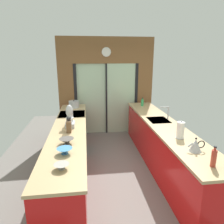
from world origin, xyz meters
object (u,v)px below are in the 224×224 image
Objects in this scene: knife_block at (69,126)px; paper_towel_roll at (180,130)px; oven_range at (73,133)px; mixing_bowl_mid at (65,151)px; mixing_bowl_far at (67,141)px; stock_pot at (74,104)px; soap_bottle_far at (142,103)px; kettle at (196,145)px; soap_bottle_near at (214,158)px; stand_mixer at (70,118)px; mixing_bowl_near at (62,166)px.

paper_towel_roll is (1.78, -0.51, 0.03)m from knife_block.
oven_range is 4.37× the size of mixing_bowl_mid.
mixing_bowl_far is 1.78m from paper_towel_roll.
paper_towel_roll is at bearing -16.08° from knife_block.
soap_bottle_far is at bearing -1.76° from stock_pot.
paper_towel_roll reaches higher than oven_range.
knife_block is 1.06× the size of kettle.
soap_bottle_near reaches higher than mixing_bowl_far.
stock_pot is 3.64m from soap_bottle_near.
stock_pot is 1.04× the size of kettle.
soap_bottle_far reaches higher than mixing_bowl_mid.
stand_mixer reaches higher than stock_pot.
knife_block is 1.23× the size of soap_bottle_far.
kettle is (1.78, -0.15, 0.04)m from mixing_bowl_mid.
mixing_bowl_mid is at bearing -90.00° from knife_block.
stock_pot is at bearing 90.00° from mixing_bowl_near.
mixing_bowl_near reaches higher than oven_range.
knife_block is at bearing -89.10° from oven_range.
mixing_bowl_mid reaches higher than mixing_bowl_near.
mixing_bowl_far is at bearing -90.00° from knife_block.
stand_mixer is at bearing -88.81° from oven_range.
stand_mixer is (-0.00, 0.29, 0.06)m from knife_block.
stock_pot is (0.00, 2.62, 0.04)m from mixing_bowl_mid.
soap_bottle_far is (-0.00, 2.71, 0.00)m from kettle.
soap_bottle_far is (1.80, 0.55, 0.56)m from oven_range.
soap_bottle_far is (-0.00, 3.12, -0.02)m from soap_bottle_near.
mixing_bowl_mid is at bearing -90.00° from stand_mixer.
soap_bottle_far reaches higher than stock_pot.
soap_bottle_far is at bearing 16.96° from oven_range.
mixing_bowl_mid is 0.96× the size of soap_bottle_far.
stand_mixer is (0.00, 1.52, 0.13)m from mixing_bowl_near.
stand_mixer is (0.00, 0.80, 0.11)m from mixing_bowl_far.
mixing_bowl_mid reaches higher than oven_range.
oven_range is at bearing -163.04° from soap_bottle_far.
knife_block is 2.04m from kettle.
oven_range is 2.08m from mixing_bowl_mid.
kettle is 0.99× the size of soap_bottle_near.
kettle is 1.16× the size of soap_bottle_far.
mixing_bowl_far is (0.00, 0.72, 0.01)m from mixing_bowl_near.
stand_mixer reaches higher than mixing_bowl_near.
mixing_bowl_far is 1.00× the size of soap_bottle_far.
mixing_bowl_near is 3.45m from soap_bottle_far.
soap_bottle_near is (1.78, -1.40, 0.01)m from knife_block.
stand_mixer is (0.02, -0.89, 0.63)m from oven_range.
knife_block reaches higher than stock_pot.
knife_block reaches higher than mixing_bowl_near.
stand_mixer is at bearing 90.00° from mixing_bowl_mid.
mixing_bowl_far is at bearing -90.00° from stand_mixer.
paper_towel_roll is (1.78, 0.32, 0.09)m from mixing_bowl_mid.
stock_pot is 2.90m from paper_towel_roll.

